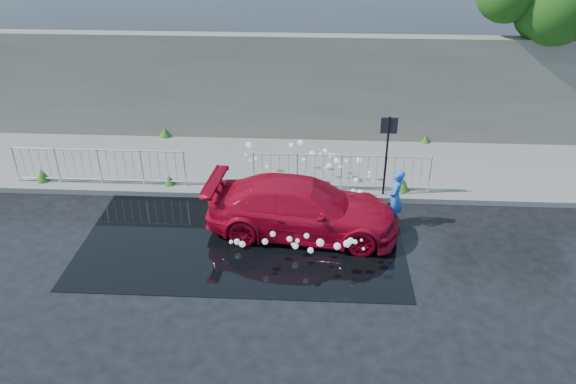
# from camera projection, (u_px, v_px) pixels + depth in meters

# --- Properties ---
(ground) EXTENTS (90.00, 90.00, 0.00)m
(ground) POSITION_uv_depth(u_px,v_px,m) (219.00, 258.00, 13.50)
(ground) COLOR black
(ground) RESTS_ON ground
(pavement) EXTENTS (30.00, 4.00, 0.15)m
(pavement) POSITION_uv_depth(u_px,v_px,m) (244.00, 164.00, 17.84)
(pavement) COLOR #60605C
(pavement) RESTS_ON ground
(curb) EXTENTS (30.00, 0.25, 0.16)m
(curb) POSITION_uv_depth(u_px,v_px,m) (236.00, 194.00, 16.08)
(curb) COLOR #60605C
(curb) RESTS_ON ground
(retaining_wall) EXTENTS (30.00, 0.60, 3.50)m
(retaining_wall) POSITION_uv_depth(u_px,v_px,m) (250.00, 87.00, 18.88)
(retaining_wall) COLOR #5E594F
(retaining_wall) RESTS_ON pavement
(puddle) EXTENTS (8.00, 5.00, 0.01)m
(puddle) POSITION_uv_depth(u_px,v_px,m) (245.00, 235.00, 14.34)
(puddle) COLOR black
(puddle) RESTS_ON ground
(sign_post) EXTENTS (0.45, 0.06, 2.50)m
(sign_post) POSITION_uv_depth(u_px,v_px,m) (387.00, 144.00, 15.18)
(sign_post) COLOR black
(sign_post) RESTS_ON ground
(railing_left) EXTENTS (5.05, 0.05, 1.10)m
(railing_left) POSITION_uv_depth(u_px,v_px,m) (99.00, 165.00, 16.27)
(railing_left) COLOR silver
(railing_left) RESTS_ON pavement
(railing_right) EXTENTS (5.05, 0.05, 1.10)m
(railing_right) POSITION_uv_depth(u_px,v_px,m) (341.00, 171.00, 15.93)
(railing_right) COLOR silver
(railing_right) RESTS_ON pavement
(weeds) EXTENTS (12.17, 3.93, 0.40)m
(weeds) POSITION_uv_depth(u_px,v_px,m) (231.00, 166.00, 17.18)
(weeds) COLOR #194211
(weeds) RESTS_ON pavement
(water_spray) EXTENTS (3.66, 5.70, 1.05)m
(water_spray) POSITION_uv_depth(u_px,v_px,m) (304.00, 193.00, 14.88)
(water_spray) COLOR white
(water_spray) RESTS_ON ground
(red_car) EXTENTS (5.03, 2.44, 1.41)m
(red_car) POSITION_uv_depth(u_px,v_px,m) (303.00, 208.00, 14.17)
(red_car) COLOR #A5061E
(red_car) RESTS_ON ground
(person) EXTENTS (0.51, 0.64, 1.55)m
(person) POSITION_uv_depth(u_px,v_px,m) (395.00, 198.00, 14.49)
(person) COLOR blue
(person) RESTS_ON ground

